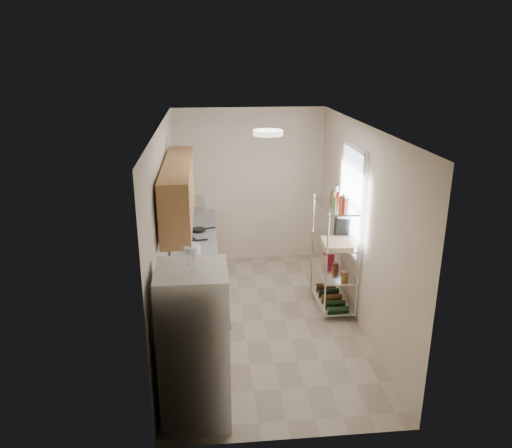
# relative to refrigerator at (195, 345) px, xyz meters

# --- Properties ---
(room) EXTENTS (2.52, 4.42, 2.62)m
(room) POSITION_rel_refrigerator_xyz_m (0.87, 1.77, 0.51)
(room) COLOR #B3A591
(room) RESTS_ON ground
(counter_run) EXTENTS (0.63, 3.51, 0.90)m
(counter_run) POSITION_rel_refrigerator_xyz_m (-0.05, 2.20, -0.34)
(counter_run) COLOR #AF7F4A
(counter_run) RESTS_ON ground
(upper_cabinets) EXTENTS (0.33, 2.20, 0.72)m
(upper_cabinets) POSITION_rel_refrigerator_xyz_m (-0.18, 1.87, 1.02)
(upper_cabinets) COLOR #AF7F4A
(upper_cabinets) RESTS_ON room
(range_hood) EXTENTS (0.50, 0.60, 0.12)m
(range_hood) POSITION_rel_refrigerator_xyz_m (-0.13, 2.67, 0.60)
(range_hood) COLOR #B7BABC
(range_hood) RESTS_ON room
(window) EXTENTS (0.06, 1.00, 1.46)m
(window) POSITION_rel_refrigerator_xyz_m (2.10, 2.12, 0.76)
(window) COLOR white
(window) RESTS_ON room
(bakers_rack) EXTENTS (0.45, 0.90, 1.73)m
(bakers_rack) POSITION_rel_refrigerator_xyz_m (1.88, 2.06, 0.32)
(bakers_rack) COLOR silver
(bakers_rack) RESTS_ON ground
(ceiling_dome) EXTENTS (0.34, 0.34, 0.05)m
(ceiling_dome) POSITION_rel_refrigerator_xyz_m (0.87, 1.47, 1.78)
(ceiling_dome) COLOR white
(ceiling_dome) RESTS_ON room
(refrigerator) EXTENTS (0.65, 0.65, 1.59)m
(refrigerator) POSITION_rel_refrigerator_xyz_m (0.00, 0.00, 0.00)
(refrigerator) COLOR silver
(refrigerator) RESTS_ON ground
(wine_glass_a) EXTENTS (0.08, 0.08, 0.22)m
(wine_glass_a) POSITION_rel_refrigerator_xyz_m (0.02, -0.07, 0.90)
(wine_glass_a) COLOR silver
(wine_glass_a) RESTS_ON refrigerator
(wine_glass_b) EXTENTS (0.06, 0.06, 0.18)m
(wine_glass_b) POSITION_rel_refrigerator_xyz_m (-0.03, 0.08, 0.88)
(wine_glass_b) COLOR silver
(wine_glass_b) RESTS_ON refrigerator
(rice_cooker) EXTENTS (0.26, 0.26, 0.21)m
(rice_cooker) POSITION_rel_refrigerator_xyz_m (-0.07, 1.82, 0.21)
(rice_cooker) COLOR silver
(rice_cooker) RESTS_ON counter_run
(frying_pan_large) EXTENTS (0.30, 0.30, 0.05)m
(frying_pan_large) POSITION_rel_refrigerator_xyz_m (-0.15, 2.45, 0.13)
(frying_pan_large) COLOR black
(frying_pan_large) RESTS_ON counter_run
(frying_pan_small) EXTENTS (0.26, 0.26, 0.04)m
(frying_pan_small) POSITION_rel_refrigerator_xyz_m (0.02, 2.91, 0.13)
(frying_pan_small) COLOR black
(frying_pan_small) RESTS_ON counter_run
(cutting_board) EXTENTS (0.40, 0.50, 0.03)m
(cutting_board) POSITION_rel_refrigerator_xyz_m (1.86, 1.92, 0.23)
(cutting_board) COLOR tan
(cutting_board) RESTS_ON bakers_rack
(espresso_machine) EXTENTS (0.19, 0.27, 0.29)m
(espresso_machine) POSITION_rel_refrigerator_xyz_m (2.01, 2.26, 0.36)
(espresso_machine) COLOR black
(espresso_machine) RESTS_ON bakers_rack
(storage_bag) EXTENTS (0.13, 0.16, 0.17)m
(storage_bag) POSITION_rel_refrigerator_xyz_m (1.89, 2.40, -0.15)
(storage_bag) COLOR maroon
(storage_bag) RESTS_ON bakers_rack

